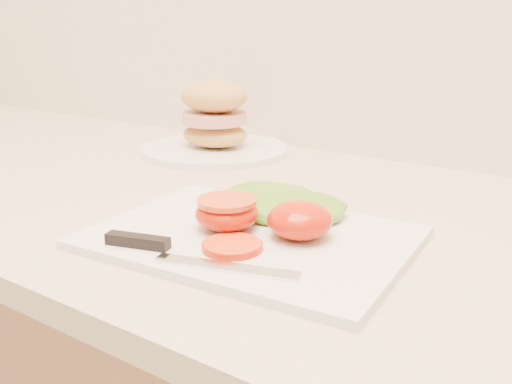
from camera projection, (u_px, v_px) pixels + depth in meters
The scene contains 8 objects.
cutting_board at pixel (251, 238), 0.63m from camera, with size 0.34×0.24×0.01m, color white.
tomato_half_dome at pixel (300, 220), 0.61m from camera, with size 0.07×0.07×0.04m, color red.
tomato_half_cut at pixel (227, 212), 0.63m from camera, with size 0.07×0.07×0.04m.
tomato_slice_0 at pixel (232, 246), 0.58m from camera, with size 0.06×0.06×0.01m, color orange.
lettuce_leaf_0 at pixel (270, 203), 0.69m from camera, with size 0.14×0.09×0.03m, color #5A9728.
lettuce_leaf_1 at pixel (304, 209), 0.67m from camera, with size 0.10×0.08×0.02m, color #5A9728.
knife at pixel (170, 251), 0.57m from camera, with size 0.21×0.06×0.01m.
sandwich_plate at pixel (215, 127), 1.02m from camera, with size 0.27×0.27×0.13m.
Camera 1 is at (-0.17, 1.08, 1.17)m, focal length 40.00 mm.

